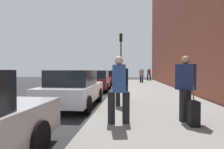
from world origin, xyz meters
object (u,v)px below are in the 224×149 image
at_px(pedestrian_tan_coat, 141,75).
at_px(traffic_light_pole, 121,51).
at_px(pedestrian_black_coat, 122,83).
at_px(parked_car_maroon, 97,80).
at_px(pedestrian_navy_coat, 186,86).
at_px(parked_car_white, 74,88).
at_px(parked_car_red, 108,77).
at_px(rolling_suitcase, 193,113).
at_px(pedestrian_burgundy_coat, 149,74).
at_px(pedestrian_blue_coat, 119,88).

distance_m(pedestrian_tan_coat, traffic_light_pole, 5.66).
bearing_deg(pedestrian_black_coat, pedestrian_tan_coat, -6.89).
xyz_separation_m(parked_car_maroon, traffic_light_pole, (2.84, -1.66, 2.53)).
height_order(pedestrian_navy_coat, traffic_light_pole, traffic_light_pole).
bearing_deg(parked_car_white, parked_car_maroon, 1.11).
bearing_deg(parked_car_white, pedestrian_tan_coat, -15.25).
bearing_deg(parked_car_red, pedestrian_tan_coat, -69.50).
distance_m(parked_car_white, pedestrian_tan_coat, 14.06).
relative_size(parked_car_red, pedestrian_navy_coat, 2.49).
bearing_deg(traffic_light_pole, parked_car_red, 24.56).
xyz_separation_m(pedestrian_navy_coat, pedestrian_tan_coat, (15.77, 0.14, -0.07)).
bearing_deg(rolling_suitcase, pedestrian_navy_coat, 3.01).
bearing_deg(parked_car_white, pedestrian_navy_coat, -119.87).
distance_m(parked_car_maroon, pedestrian_burgundy_coat, 12.49).
xyz_separation_m(parked_car_maroon, pedestrian_tan_coat, (7.56, -3.82, 0.26)).
xyz_separation_m(parked_car_white, pedestrian_tan_coat, (13.57, -3.70, 0.26)).
xyz_separation_m(parked_car_maroon, pedestrian_black_coat, (-6.37, -2.13, 0.27)).
distance_m(parked_car_white, rolling_suitcase, 4.74).
relative_size(pedestrian_tan_coat, traffic_light_pole, 0.35).
bearing_deg(parked_car_red, pedestrian_blue_coat, -172.29).
xyz_separation_m(parked_car_white, parked_car_red, (12.19, -0.02, 0.00)).
height_order(parked_car_red, pedestrian_tan_coat, pedestrian_tan_coat).
bearing_deg(pedestrian_black_coat, pedestrian_burgundy_coat, -9.43).
bearing_deg(parked_car_red, rolling_suitcase, -165.54).
bearing_deg(pedestrian_burgundy_coat, parked_car_red, 136.51).
bearing_deg(pedestrian_black_coat, parked_car_red, 9.05).
relative_size(parked_car_maroon, pedestrian_blue_coat, 2.50).
height_order(parked_car_maroon, pedestrian_burgundy_coat, pedestrian_burgundy_coat).
bearing_deg(traffic_light_pole, pedestrian_blue_coat, -177.59).
distance_m(parked_car_red, pedestrian_blue_coat, 15.03).
distance_m(parked_car_white, pedestrian_burgundy_coat, 18.11).
bearing_deg(pedestrian_tan_coat, parked_car_maroon, 153.23).
distance_m(parked_car_maroon, pedestrian_tan_coat, 8.48).
relative_size(pedestrian_black_coat, traffic_light_pole, 0.35).
xyz_separation_m(parked_car_white, pedestrian_black_coat, (-0.37, -2.02, 0.27)).
relative_size(pedestrian_navy_coat, pedestrian_black_coat, 1.07).
bearing_deg(traffic_light_pole, pedestrian_navy_coat, -168.28).
relative_size(parked_car_red, pedestrian_burgundy_coat, 2.60).
xyz_separation_m(parked_car_maroon, parked_car_red, (6.19, -0.13, 0.00)).
distance_m(parked_car_maroon, pedestrian_navy_coat, 9.11).
height_order(parked_car_red, pedestrian_navy_coat, pedestrian_navy_coat).
bearing_deg(rolling_suitcase, pedestrian_blue_coat, 89.11).
bearing_deg(pedestrian_navy_coat, parked_car_maroon, 25.72).
distance_m(parked_car_red, pedestrian_navy_coat, 14.89).
bearing_deg(parked_car_maroon, parked_car_white, -178.89).
bearing_deg(parked_car_maroon, traffic_light_pole, -30.32).
xyz_separation_m(pedestrian_blue_coat, pedestrian_black_coat, (2.34, 0.02, -0.04)).
xyz_separation_m(parked_car_maroon, pedestrian_blue_coat, (-8.71, -2.15, 0.31)).
bearing_deg(parked_car_maroon, pedestrian_burgundy_coat, -24.02).
xyz_separation_m(parked_car_red, pedestrian_black_coat, (-12.55, -2.00, 0.27)).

